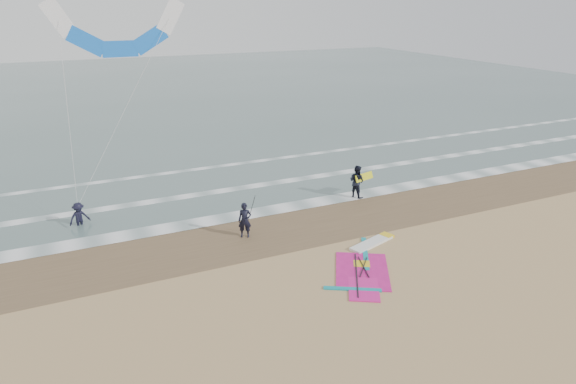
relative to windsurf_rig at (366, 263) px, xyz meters
name	(u,v)px	position (x,y,z in m)	size (l,w,h in m)	color
ground	(370,282)	(-0.65, -1.31, -0.03)	(120.00, 120.00, 0.00)	tan
sea_water	(145,92)	(-0.65, 46.69, -0.02)	(120.00, 80.00, 0.02)	#47605E
wet_sand_band	(302,224)	(-0.65, 4.69, -0.03)	(120.00, 5.00, 0.01)	brown
foam_waterline	(267,194)	(-0.65, 9.13, 0.00)	(120.00, 9.15, 0.02)	white
windsurf_rig	(366,263)	(0.00, 0.00, 0.00)	(5.12, 4.85, 0.12)	white
person_standing	(245,220)	(-3.65, 4.50, 0.80)	(0.60, 0.40, 1.66)	black
person_walking	(357,181)	(3.68, 6.70, 0.88)	(0.89, 0.69, 1.83)	black
person_wading	(78,211)	(-10.45, 9.01, 0.74)	(0.99, 0.57, 1.54)	black
held_pole	(251,211)	(-3.35, 4.50, 1.18)	(0.17, 0.86, 1.82)	black
carried_kiteboard	(364,177)	(4.08, 6.60, 1.12)	(1.30, 0.51, 0.39)	yellow
surf_kite	(118,33)	(-7.34, 11.96, 8.64)	(6.88, 3.03, 9.43)	white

